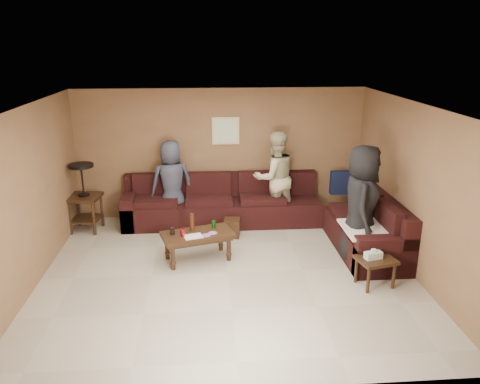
{
  "coord_description": "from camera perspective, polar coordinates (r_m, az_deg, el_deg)",
  "views": [
    {
      "loc": [
        -0.3,
        -6.33,
        3.35
      ],
      "look_at": [
        0.25,
        0.85,
        1.0
      ],
      "focal_mm": 35.0,
      "sensor_mm": 36.0,
      "label": 1
    }
  ],
  "objects": [
    {
      "name": "room",
      "position": [
        6.55,
        -1.62,
        3.16
      ],
      "size": [
        5.6,
        5.5,
        2.5
      ],
      "color": "#B0AA95",
      "rests_on": "ground"
    },
    {
      "name": "sectional_sofa",
      "position": [
        8.48,
        3.46,
        -2.85
      ],
      "size": [
        4.65,
        2.9,
        0.97
      ],
      "color": "black",
      "rests_on": "ground"
    },
    {
      "name": "coffee_table",
      "position": [
        7.43,
        -5.23,
        -5.47
      ],
      "size": [
        1.21,
        0.84,
        0.74
      ],
      "rotation": [
        0.0,
        0.0,
        0.28
      ],
      "color": "#331F11",
      "rests_on": "ground"
    },
    {
      "name": "end_table_left",
      "position": [
        8.9,
        -18.48,
        -0.49
      ],
      "size": [
        0.61,
        0.61,
        1.26
      ],
      "rotation": [
        0.0,
        0.0,
        -0.12
      ],
      "color": "#331F11",
      "rests_on": "ground"
    },
    {
      "name": "side_table_right",
      "position": [
        6.92,
        16.16,
        -8.16
      ],
      "size": [
        0.59,
        0.53,
        0.57
      ],
      "rotation": [
        0.0,
        0.0,
        0.23
      ],
      "color": "#331F11",
      "rests_on": "ground"
    },
    {
      "name": "waste_bin",
      "position": [
        8.34,
        -0.98,
        -4.38
      ],
      "size": [
        0.31,
        0.31,
        0.33
      ],
      "primitive_type": "cube",
      "rotation": [
        0.0,
        0.0,
        -0.13
      ],
      "color": "#331F11",
      "rests_on": "ground"
    },
    {
      "name": "wall_art",
      "position": [
        8.96,
        -1.76,
        7.47
      ],
      "size": [
        0.52,
        0.04,
        0.52
      ],
      "color": "#D1BE82",
      "rests_on": "ground"
    },
    {
      "name": "person_left",
      "position": [
        8.79,
        -8.31,
        1.09
      ],
      "size": [
        0.9,
        0.7,
        1.62
      ],
      "primitive_type": "imported",
      "rotation": [
        0.0,
        0.0,
        3.41
      ],
      "color": "#2F3342",
      "rests_on": "ground"
    },
    {
      "name": "person_middle",
      "position": [
        8.81,
        4.27,
        1.77
      ],
      "size": [
        1.0,
        0.86,
        1.76
      ],
      "primitive_type": "imported",
      "rotation": [
        0.0,
        0.0,
        3.4
      ],
      "color": "#BAB38A",
      "rests_on": "ground"
    },
    {
      "name": "person_right",
      "position": [
        7.46,
        14.55,
        -1.43
      ],
      "size": [
        0.82,
        1.04,
        1.86
      ],
      "primitive_type": "imported",
      "rotation": [
        0.0,
        0.0,
        1.29
      ],
      "color": "black",
      "rests_on": "ground"
    }
  ]
}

